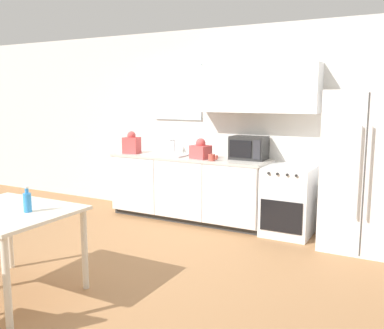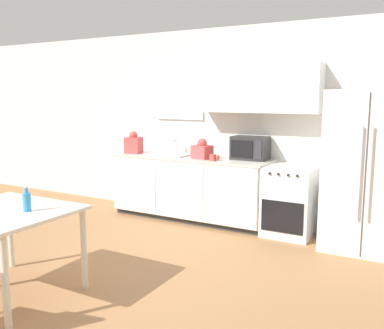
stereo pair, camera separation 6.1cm
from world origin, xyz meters
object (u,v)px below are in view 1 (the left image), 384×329
Objects in this scene: refrigerator at (368,171)px; coffee_mug at (212,157)px; oven_range at (289,201)px; dining_table at (6,221)px; drink_bottle at (27,202)px; microwave at (249,148)px.

refrigerator reaches higher than coffee_mug.
oven_range is 0.48× the size of refrigerator.
oven_range reaches higher than dining_table.
drink_bottle reaches higher than oven_range.
dining_table is at bearing -120.68° from oven_range.
microwave is 0.52m from coffee_mug.
refrigerator is at bearing 4.40° from coffee_mug.
coffee_mug is at bearing -175.60° from refrigerator.
drink_bottle is at bearing -106.36° from microwave.
microwave is at bearing 167.75° from oven_range.
dining_table is (-1.09, -2.99, -0.39)m from microwave.
drink_bottle is at bearing -131.20° from refrigerator.
oven_range is 3.33m from dining_table.
oven_range is 3.92× the size of drink_bottle.
oven_range is at bearing 62.39° from drink_bottle.
refrigerator is 3.84m from dining_table.
oven_range is 6.90× the size of coffee_mug.
dining_table is (-1.70, -2.86, 0.24)m from oven_range.
dining_table is at bearing -110.02° from microwave.
refrigerator reaches higher than drink_bottle.
microwave reaches higher than coffee_mug.
refrigerator is 3.64m from drink_bottle.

